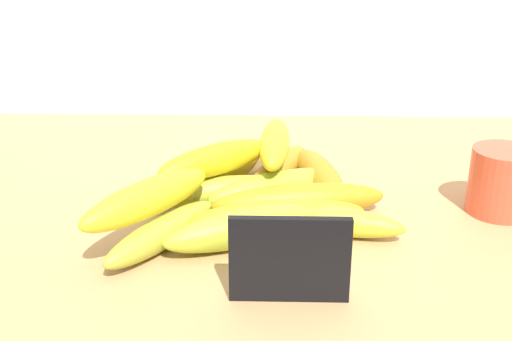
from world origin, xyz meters
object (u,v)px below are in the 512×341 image
object	(u,v)px
banana_7	(277,218)
banana_10	(275,143)
banana_0	(299,201)
banana_4	(218,176)
banana_12	(216,159)
banana_5	(250,227)
banana_1	(318,219)
banana_3	(277,188)
chalkboard_sign	(290,263)
banana_11	(147,198)
banana_8	(163,232)
banana_9	(277,173)
coffee_mug	(505,181)
banana_2	(222,191)
banana_6	(316,176)

from	to	relation	value
banana_7	banana_10	world-z (taller)	banana_10
banana_0	banana_4	size ratio (longest dim) A/B	1.05
banana_4	banana_12	world-z (taller)	banana_12
banana_5	banana_1	bearing A→B (deg)	21.15
banana_3	banana_4	xyz separation A→B (cm)	(-7.49, 3.55, 0.03)
banana_5	banana_12	bearing A→B (deg)	112.53
banana_7	banana_0	bearing A→B (deg)	59.29
chalkboard_sign	banana_4	world-z (taller)	chalkboard_sign
banana_1	banana_11	xyz separation A→B (cm)	(-18.27, -3.22, 3.73)
banana_8	banana_9	size ratio (longest dim) A/B	0.88
banana_7	banana_5	bearing A→B (deg)	-139.17
banana_11	banana_0	bearing A→B (deg)	23.86
banana_11	banana_9	bearing A→B (deg)	49.56
banana_0	banana_3	world-z (taller)	same
coffee_mug	banana_10	bearing A→B (deg)	164.90
chalkboard_sign	banana_5	size ratio (longest dim) A/B	0.57
banana_2	banana_8	size ratio (longest dim) A/B	1.11
banana_6	banana_0	bearing A→B (deg)	-107.74
coffee_mug	banana_10	distance (cm)	28.15
banana_3	banana_0	bearing A→B (deg)	-55.73
banana_3	banana_8	bearing A→B (deg)	-136.62
banana_0	banana_2	world-z (taller)	banana_0
banana_1	banana_5	distance (cm)	8.12
chalkboard_sign	banana_0	size ratio (longest dim) A/B	0.53
banana_3	banana_10	size ratio (longest dim) A/B	1.06
banana_6	banana_10	distance (cm)	6.73
coffee_mug	banana_0	size ratio (longest dim) A/B	0.45
chalkboard_sign	banana_2	size ratio (longest dim) A/B	0.58
banana_6	banana_12	size ratio (longest dim) A/B	1.02
banana_7	banana_8	world-z (taller)	banana_7
banana_0	banana_10	bearing A→B (deg)	106.92
coffee_mug	banana_9	world-z (taller)	coffee_mug
banana_0	banana_2	bearing A→B (deg)	161.62
chalkboard_sign	banana_4	xyz separation A→B (cm)	(-8.55, 24.72, -1.79)
banana_4	banana_7	distance (cm)	13.90
banana_3	banana_6	distance (cm)	6.32
banana_5	chalkboard_sign	bearing A→B (deg)	-69.11
banana_1	banana_11	bearing A→B (deg)	-170.01
banana_5	banana_6	xyz separation A→B (cm)	(7.98, 14.52, 0.01)
banana_3	banana_1	bearing A→B (deg)	-59.24
banana_11	banana_7	bearing A→B (deg)	11.78
banana_0	banana_12	world-z (taller)	banana_12
banana_9	coffee_mug	bearing A→B (deg)	-14.27
banana_1	banana_3	bearing A→B (deg)	120.76
chalkboard_sign	banana_6	size ratio (longest dim) A/B	0.67
banana_1	banana_11	distance (cm)	18.92
banana_0	banana_2	xyz separation A→B (cm)	(-9.27, 3.08, -0.18)
banana_3	banana_9	bearing A→B (deg)	89.24
banana_12	banana_5	bearing A→B (deg)	-67.47
banana_1	banana_3	size ratio (longest dim) A/B	1.06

